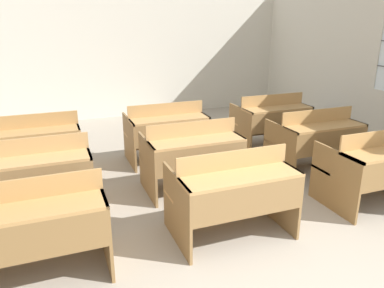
% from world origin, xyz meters
% --- Properties ---
extents(wall_back, '(7.06, 0.06, 2.71)m').
position_xyz_m(wall_back, '(0.00, 6.75, 1.36)').
color(wall_back, beige).
rests_on(wall_back, ground_plane).
extents(wall_right_with_window, '(0.06, 6.72, 2.71)m').
position_xyz_m(wall_right_with_window, '(3.50, 3.43, 1.34)').
color(wall_right_with_window, beige).
rests_on(wall_right_with_window, ground_plane).
extents(bench_front_left, '(1.16, 0.78, 0.90)m').
position_xyz_m(bench_front_left, '(-1.99, 1.50, 0.47)').
color(bench_front_left, olive).
rests_on(bench_front_left, ground_plane).
extents(bench_front_center, '(1.16, 0.78, 0.90)m').
position_xyz_m(bench_front_center, '(-0.18, 1.49, 0.47)').
color(bench_front_center, olive).
rests_on(bench_front_center, ground_plane).
extents(bench_front_right, '(1.16, 0.78, 0.90)m').
position_xyz_m(bench_front_right, '(1.70, 1.50, 0.47)').
color(bench_front_right, olive).
rests_on(bench_front_right, ground_plane).
extents(bench_second_left, '(1.16, 0.78, 0.90)m').
position_xyz_m(bench_second_left, '(-1.99, 2.63, 0.47)').
color(bench_second_left, olive).
rests_on(bench_second_left, ground_plane).
extents(bench_second_center, '(1.16, 0.78, 0.90)m').
position_xyz_m(bench_second_center, '(-0.17, 2.63, 0.47)').
color(bench_second_center, olive).
rests_on(bench_second_center, ground_plane).
extents(bench_second_right, '(1.16, 0.78, 0.90)m').
position_xyz_m(bench_second_right, '(1.70, 2.60, 0.47)').
color(bench_second_right, olive).
rests_on(bench_second_right, ground_plane).
extents(bench_third_left, '(1.16, 0.78, 0.90)m').
position_xyz_m(bench_third_left, '(-2.01, 3.73, 0.47)').
color(bench_third_left, olive).
rests_on(bench_third_left, ground_plane).
extents(bench_third_center, '(1.16, 0.78, 0.90)m').
position_xyz_m(bench_third_center, '(-0.16, 3.74, 0.47)').
color(bench_third_center, olive).
rests_on(bench_third_center, ground_plane).
extents(bench_third_right, '(1.16, 0.78, 0.90)m').
position_xyz_m(bench_third_right, '(1.69, 3.74, 0.47)').
color(bench_third_right, olive).
rests_on(bench_third_right, ground_plane).
extents(wastepaper_bin, '(0.30, 0.30, 0.30)m').
position_xyz_m(wastepaper_bin, '(3.16, 4.32, 0.15)').
color(wastepaper_bin, '#33477A').
rests_on(wastepaper_bin, ground_plane).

